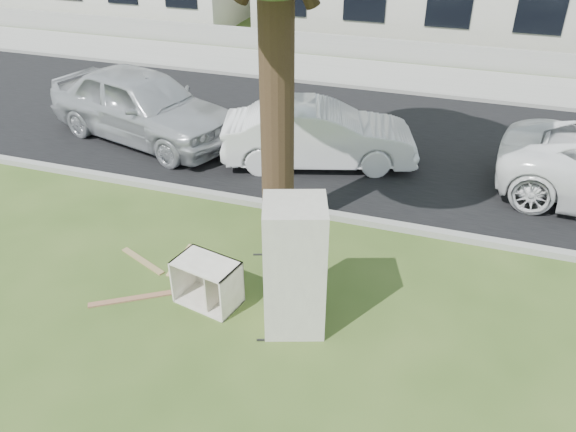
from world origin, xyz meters
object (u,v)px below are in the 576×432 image
(fridge, at_px, (294,267))
(car_left, at_px, (143,105))
(cabinet, at_px, (207,282))
(car_center, at_px, (319,134))

(fridge, height_order, car_left, fridge)
(fridge, relative_size, cabinet, 2.14)
(fridge, xyz_separation_m, car_center, (-1.03, 4.95, -0.30))
(car_left, bearing_deg, fridge, -118.06)
(fridge, distance_m, car_left, 7.22)
(cabinet, relative_size, car_center, 0.22)
(car_center, xyz_separation_m, car_left, (-4.20, 0.02, 0.15))
(cabinet, distance_m, car_left, 6.30)
(cabinet, height_order, car_center, car_center)
(car_center, bearing_deg, fridge, 174.95)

